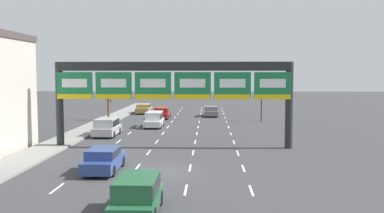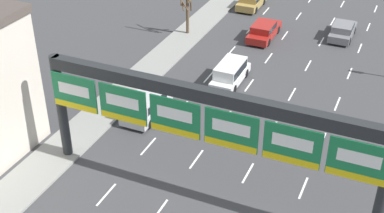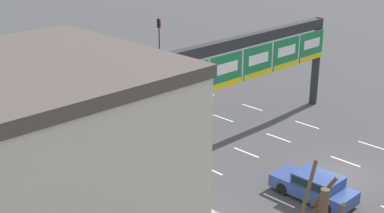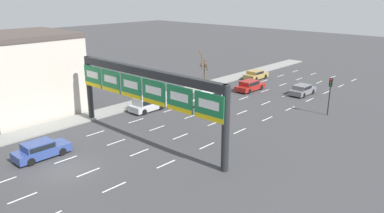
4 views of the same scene
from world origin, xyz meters
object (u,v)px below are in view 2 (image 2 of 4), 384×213
(car_red, at_px, (264,30))
(car_grey, at_px, (343,30))
(suv_white, at_px, (230,72))
(tree_bare_closest, at_px, (187,9))
(car_gold, at_px, (251,1))
(sign_gantry, at_px, (205,117))
(suv_silver, at_px, (146,104))

(car_red, distance_m, car_grey, 6.98)
(car_grey, bearing_deg, car_red, -155.68)
(suv_white, relative_size, tree_bare_closest, 0.87)
(car_gold, bearing_deg, sign_gantry, -76.71)
(tree_bare_closest, bearing_deg, car_red, 17.53)
(car_grey, relative_size, tree_bare_closest, 0.83)
(suv_white, relative_size, car_grey, 1.04)
(sign_gantry, distance_m, suv_silver, 9.93)
(sign_gantry, xyz_separation_m, car_gold, (-6.62, 28.03, -4.43))
(suv_white, height_order, car_gold, suv_white)
(sign_gantry, relative_size, tree_bare_closest, 3.61)
(sign_gantry, relative_size, car_grey, 4.34)
(suv_silver, distance_m, car_red, 15.92)
(suv_white, distance_m, car_red, 8.89)
(car_gold, relative_size, tree_bare_closest, 0.84)
(sign_gantry, bearing_deg, car_gold, 103.29)
(car_grey, height_order, tree_bare_closest, tree_bare_closest)
(sign_gantry, bearing_deg, tree_bare_closest, 116.81)
(car_red, height_order, car_gold, car_red)
(car_red, xyz_separation_m, car_grey, (6.36, 2.88, -0.03))
(sign_gantry, height_order, car_gold, sign_gantry)
(car_red, bearing_deg, tree_bare_closest, -162.47)
(tree_bare_closest, bearing_deg, suv_white, -45.55)
(suv_silver, relative_size, tree_bare_closest, 0.82)
(suv_silver, height_order, car_gold, suv_silver)
(suv_silver, bearing_deg, sign_gantry, -41.53)
(suv_white, bearing_deg, car_gold, 102.77)
(car_grey, bearing_deg, suv_white, -117.90)
(sign_gantry, relative_size, car_red, 3.86)
(suv_white, bearing_deg, tree_bare_closest, 134.45)
(car_gold, height_order, tree_bare_closest, tree_bare_closest)
(car_gold, xyz_separation_m, tree_bare_closest, (-3.19, -8.62, 1.70))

